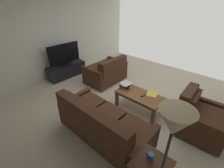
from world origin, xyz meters
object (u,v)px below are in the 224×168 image
object	(u,v)px
end_table	(151,168)
armchair_side	(200,118)
book_stack	(126,85)
tv_stand	(67,70)
loveseat_near	(107,71)
floor_lamp	(172,132)
coffee_mug	(150,156)
coffee_table	(139,97)
loose_magazine	(152,94)
flat_tv	(64,54)
sofa_main	(102,124)
tv_remote	(143,95)

from	to	relation	value
end_table	armchair_side	bearing A→B (deg)	-96.75
book_stack	tv_stand	bearing A→B (deg)	3.51
loveseat_near	floor_lamp	world-z (taller)	floor_lamp
end_table	coffee_mug	world-z (taller)	coffee_mug
end_table	coffee_table	bearing A→B (deg)	-52.91
tv_stand	book_stack	bearing A→B (deg)	-176.49
loveseat_near	loose_magazine	world-z (taller)	loveseat_near
flat_tv	loose_magazine	bearing A→B (deg)	-174.42
coffee_table	floor_lamp	world-z (taller)	floor_lamp
end_table	book_stack	world-z (taller)	end_table
tv_stand	coffee_mug	distance (m)	4.10
end_table	coffee_mug	distance (m)	0.17
end_table	loose_magazine	world-z (taller)	end_table
sofa_main	book_stack	distance (m)	1.32
sofa_main	armchair_side	size ratio (longest dim) A/B	2.07
armchair_side	end_table	bearing A→B (deg)	83.25
end_table	book_stack	xyz separation A→B (m)	(1.52, -1.48, 0.03)
sofa_main	flat_tv	world-z (taller)	flat_tv
sofa_main	end_table	size ratio (longest dim) A/B	3.23
flat_tv	coffee_table	bearing A→B (deg)	-178.13
tv_stand	loveseat_near	bearing A→B (deg)	-154.38
tv_stand	book_stack	world-z (taller)	book_stack
coffee_mug	tv_remote	bearing A→B (deg)	-56.16
coffee_table	loose_magazine	xyz separation A→B (m)	(-0.20, -0.21, 0.08)
loveseat_near	book_stack	distance (m)	1.21
tv_remote	loose_magazine	size ratio (longest dim) A/B	0.61
armchair_side	tv_remote	size ratio (longest dim) A/B	5.56
end_table	loose_magazine	size ratio (longest dim) A/B	2.17
floor_lamp	coffee_mug	distance (m)	0.80
flat_tv	tv_remote	bearing A→B (deg)	-177.97
sofa_main	end_table	bearing A→B (deg)	169.16
tv_stand	end_table	bearing A→B (deg)	161.28
coffee_table	book_stack	size ratio (longest dim) A/B	3.16
tv_remote	sofa_main	bearing A→B (deg)	83.04
loveseat_near	armchair_side	size ratio (longest dim) A/B	1.38
book_stack	tv_remote	world-z (taller)	book_stack
armchair_side	coffee_table	bearing A→B (deg)	8.29
sofa_main	tv_stand	size ratio (longest dim) A/B	1.44
floor_lamp	book_stack	world-z (taller)	floor_lamp
sofa_main	tv_remote	bearing A→B (deg)	-96.96
coffee_mug	armchair_side	bearing A→B (deg)	-98.75
sofa_main	loose_magazine	bearing A→B (deg)	-100.53
loveseat_near	tv_remote	bearing A→B (deg)	162.42
loveseat_near	tv_stand	xyz separation A→B (m)	(1.30, 0.62, -0.15)
coffee_table	tv_stand	bearing A→B (deg)	1.85
tv_stand	sofa_main	bearing A→B (deg)	158.26
book_stack	loose_magazine	world-z (taller)	book_stack
sofa_main	tv_stand	world-z (taller)	sofa_main
armchair_side	flat_tv	bearing A→B (deg)	3.85
flat_tv	sofa_main	bearing A→B (deg)	158.28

